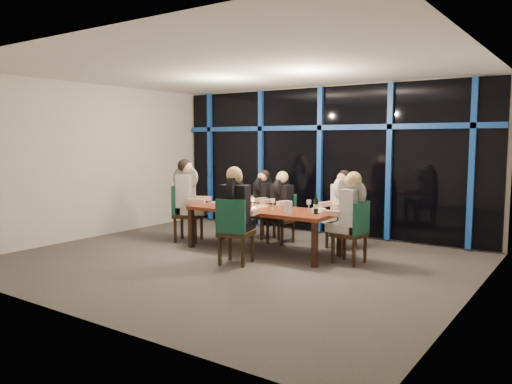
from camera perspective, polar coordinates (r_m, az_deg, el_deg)
room at (r=7.78m, az=-2.53°, el=6.78°), size 7.04×7.00×3.02m
window_wall at (r=10.27m, az=7.49°, el=3.89°), size 6.86×0.43×2.94m
dining_table at (r=8.52m, az=0.77°, el=-2.35°), size 2.60×1.00×0.75m
chair_far_left at (r=9.78m, az=1.04°, el=-2.29°), size 0.51×0.51×0.91m
chair_far_mid at (r=9.32m, az=3.11°, el=-2.70°), size 0.46×0.46×0.91m
chair_far_right at (r=8.98m, az=10.10°, el=-2.99°), size 0.56×0.56×0.95m
chair_end_left at (r=9.53m, az=-8.29°, el=-2.05°), size 0.65×0.65×1.06m
chair_end_right at (r=7.84m, az=11.18°, el=-4.20°), size 0.49×0.49×0.98m
chair_near_mid at (r=7.64m, az=-2.56°, el=-4.13°), size 0.58×0.58×1.03m
diner_far_left at (r=9.68m, az=0.71°, el=-0.21°), size 0.52×0.61×0.89m
diner_far_mid at (r=9.21m, az=2.84°, el=-0.52°), size 0.48×0.59×0.89m
diner_far_right at (r=8.87m, az=9.79°, el=-0.64°), size 0.57×0.65×0.92m
diner_end_left at (r=9.46m, az=-7.81°, el=0.45°), size 0.73×0.67×1.04m
diner_end_right at (r=7.82m, az=10.70°, el=-1.34°), size 0.63×0.51×0.95m
diner_near_mid at (r=7.66m, az=-2.32°, el=-1.03°), size 0.58×0.69×1.00m
plate_far_left at (r=9.33m, az=-1.87°, el=-1.15°), size 0.24×0.24×0.01m
plate_far_mid at (r=8.79m, az=0.61°, el=-1.59°), size 0.24×0.24×0.01m
plate_far_right at (r=8.49m, az=7.16°, el=-1.91°), size 0.24×0.24×0.01m
plate_end_left at (r=9.33m, az=-4.48°, el=-1.17°), size 0.24×0.24×0.01m
plate_end_right at (r=8.13m, az=7.19°, el=-2.26°), size 0.24×0.24×0.01m
plate_near_mid at (r=8.20m, az=-0.74°, el=-2.14°), size 0.24×0.24×0.01m
wine_bottle at (r=7.93m, az=6.87°, el=-1.60°), size 0.08×0.08×0.33m
water_pitcher at (r=7.92m, az=3.75°, el=-1.76°), size 0.13×0.11×0.20m
tea_light at (r=8.42m, az=-0.21°, el=-1.87°), size 0.05×0.05×0.03m
wine_glass_a at (r=8.60m, az=-0.39°, el=-0.95°), size 0.07×0.07×0.18m
wine_glass_b at (r=8.43m, az=1.95°, el=-1.08°), size 0.07×0.07×0.18m
wine_glass_c at (r=8.18m, az=3.34°, el=-1.42°), size 0.06×0.06×0.16m
wine_glass_d at (r=8.95m, az=-2.43°, el=-0.66°), size 0.07×0.07×0.18m
wine_glass_e at (r=8.23m, az=6.06°, el=-1.25°), size 0.07×0.07×0.19m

